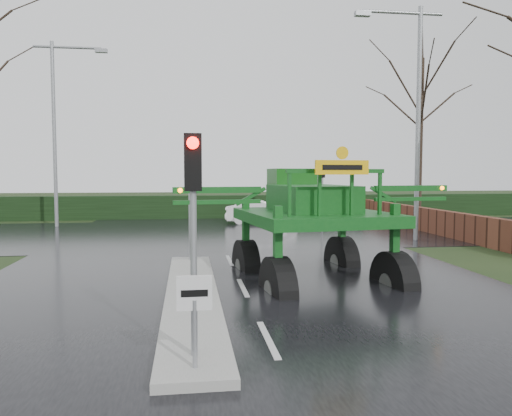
{
  "coord_description": "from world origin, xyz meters",
  "views": [
    {
      "loc": [
        -1.39,
        -8.49,
        2.94
      ],
      "look_at": [
        0.45,
        4.82,
        2.0
      ],
      "focal_mm": 35.0,
      "sensor_mm": 36.0,
      "label": 1
    }
  ],
  "objects": [
    {
      "name": "ground",
      "position": [
        0.0,
        0.0,
        0.0
      ],
      "size": [
        140.0,
        140.0,
        0.0
      ],
      "primitive_type": "plane",
      "color": "black",
      "rests_on": "ground"
    },
    {
      "name": "road_main",
      "position": [
        0.0,
        10.0,
        0.0
      ],
      "size": [
        14.0,
        80.0,
        0.02
      ],
      "primitive_type": "cube",
      "color": "black",
      "rests_on": "ground"
    },
    {
      "name": "road_cross",
      "position": [
        0.0,
        16.0,
        0.01
      ],
      "size": [
        80.0,
        12.0,
        0.02
      ],
      "primitive_type": "cube",
      "color": "black",
      "rests_on": "ground"
    },
    {
      "name": "median_island",
      "position": [
        -1.3,
        3.0,
        0.09
      ],
      "size": [
        1.2,
        10.0,
        0.16
      ],
      "primitive_type": "cube",
      "color": "gray",
      "rests_on": "ground"
    },
    {
      "name": "hedge_row",
      "position": [
        0.0,
        24.0,
        0.75
      ],
      "size": [
        44.0,
        0.9,
        1.5
      ],
      "primitive_type": "cube",
      "color": "black",
      "rests_on": "ground"
    },
    {
      "name": "brick_wall",
      "position": [
        10.5,
        16.0,
        0.6
      ],
      "size": [
        0.4,
        20.0,
        1.2
      ],
      "primitive_type": "cube",
      "color": "#592D1E",
      "rests_on": "ground"
    },
    {
      "name": "keep_left_sign",
      "position": [
        -1.3,
        -1.5,
        1.06
      ],
      "size": [
        0.5,
        0.07,
        1.35
      ],
      "color": "gray",
      "rests_on": "ground"
    },
    {
      "name": "traffic_signal_near",
      "position": [
        -1.3,
        -1.01,
        2.59
      ],
      "size": [
        0.26,
        0.33,
        3.52
      ],
      "color": "gray",
      "rests_on": "ground"
    },
    {
      "name": "traffic_signal_mid",
      "position": [
        -1.3,
        7.49,
        2.59
      ],
      "size": [
        0.26,
        0.33,
        3.52
      ],
      "color": "gray",
      "rests_on": "ground"
    },
    {
      "name": "traffic_signal_far",
      "position": [
        6.5,
        20.01,
        2.59
      ],
      "size": [
        0.26,
        0.33,
        3.52
      ],
      "rotation": [
        0.0,
        0.0,
        3.14
      ],
      "color": "gray",
      "rests_on": "ground"
    },
    {
      "name": "street_light_right",
      "position": [
        8.19,
        12.0,
        5.99
      ],
      "size": [
        3.85,
        0.3,
        10.0
      ],
      "color": "gray",
      "rests_on": "ground"
    },
    {
      "name": "street_light_left_far",
      "position": [
        -8.19,
        20.0,
        5.99
      ],
      "size": [
        3.85,
        0.3,
        10.0
      ],
      "color": "gray",
      "rests_on": "ground"
    },
    {
      "name": "tree_right_far",
      "position": [
        13.0,
        21.0,
        6.5
      ],
      "size": [
        7.0,
        7.0,
        12.05
      ],
      "color": "black",
      "rests_on": "ground"
    },
    {
      "name": "crop_sprayer",
      "position": [
        0.78,
        3.66,
        2.13
      ],
      "size": [
        8.0,
        5.44,
        4.5
      ],
      "rotation": [
        0.0,
        0.0,
        0.13
      ],
      "color": "black",
      "rests_on": "ground"
    },
    {
      "name": "white_sedan",
      "position": [
        2.84,
        19.97,
        0.0
      ],
      "size": [
        4.26,
        1.9,
        1.36
      ],
      "primitive_type": "imported",
      "rotation": [
        0.0,
        0.0,
        1.46
      ],
      "color": "white",
      "rests_on": "ground"
    }
  ]
}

